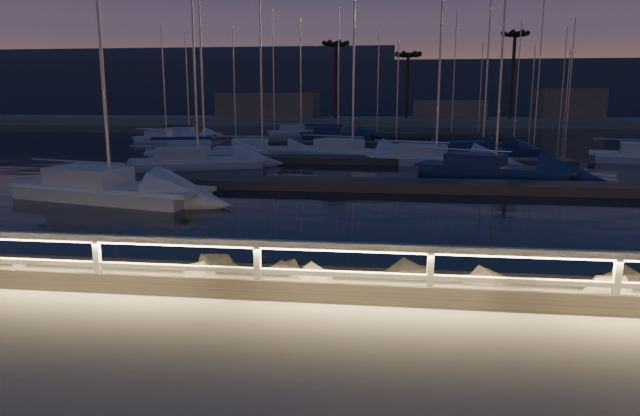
# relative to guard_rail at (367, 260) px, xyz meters

# --- Properties ---
(ground) EXTENTS (400.00, 400.00, 0.00)m
(ground) POSITION_rel_guard_rail_xyz_m (0.07, 0.00, -0.77)
(ground) COLOR gray
(ground) RESTS_ON ground
(harbor_water) EXTENTS (400.00, 440.00, 0.60)m
(harbor_water) POSITION_rel_guard_rail_xyz_m (0.07, 31.22, -1.74)
(harbor_water) COLOR black
(harbor_water) RESTS_ON ground
(guard_rail) EXTENTS (44.11, 0.12, 1.06)m
(guard_rail) POSITION_rel_guard_rail_xyz_m (0.00, 0.00, 0.00)
(guard_rail) COLOR silver
(guard_rail) RESTS_ON ground
(riprap) EXTENTS (25.49, 2.86, 1.40)m
(riprap) POSITION_rel_guard_rail_xyz_m (-6.53, 1.37, -0.96)
(riprap) COLOR #645D55
(riprap) RESTS_ON ground
(floating_docks) EXTENTS (22.00, 36.00, 0.40)m
(floating_docks) POSITION_rel_guard_rail_xyz_m (0.07, 32.50, -1.17)
(floating_docks) COLOR #5E574E
(floating_docks) RESTS_ON ground
(far_shore) EXTENTS (160.00, 14.00, 5.20)m
(far_shore) POSITION_rel_guard_rail_xyz_m (-0.06, 74.05, -0.48)
(far_shore) COLOR gray
(far_shore) RESTS_ON ground
(palm_left) EXTENTS (3.00, 3.00, 11.20)m
(palm_left) POSITION_rel_guard_rail_xyz_m (-7.93, 72.00, 9.36)
(palm_left) COLOR #4D3924
(palm_left) RESTS_ON ground
(palm_center) EXTENTS (3.00, 3.00, 9.70)m
(palm_center) POSITION_rel_guard_rail_xyz_m (2.07, 73.00, 8.01)
(palm_center) COLOR #4D3924
(palm_center) RESTS_ON ground
(palm_right) EXTENTS (3.00, 3.00, 12.20)m
(palm_right) POSITION_rel_guard_rail_xyz_m (16.07, 72.00, 10.26)
(palm_right) COLOR #4D3924
(palm_right) RESTS_ON ground
(distant_hills) EXTENTS (230.00, 37.50, 18.00)m
(distant_hills) POSITION_rel_guard_rail_xyz_m (-22.06, 133.69, 3.96)
(distant_hills) COLOR #3E4960
(distant_hills) RESTS_ON ground
(sailboat_a) EXTENTS (7.74, 4.45, 12.81)m
(sailboat_a) POSITION_rel_guard_rail_xyz_m (-12.04, 26.45, -0.92)
(sailboat_a) COLOR silver
(sailboat_a) RESTS_ON ground
(sailboat_b) EXTENTS (8.79, 4.42, 14.43)m
(sailboat_b) POSITION_rel_guard_rail_xyz_m (-11.12, 12.06, -0.91)
(sailboat_b) COLOR silver
(sailboat_b) RESTS_ON ground
(sailboat_c) EXTENTS (8.27, 5.19, 13.66)m
(sailboat_c) POSITION_rel_guard_rail_xyz_m (5.44, 20.92, -0.95)
(sailboat_c) COLOR navy
(sailboat_c) RESTS_ON ground
(sailboat_e) EXTENTS (6.95, 2.91, 11.55)m
(sailboat_e) POSITION_rel_guard_rail_xyz_m (-9.05, 30.24, -0.95)
(sailboat_e) COLOR silver
(sailboat_e) RESTS_ON ground
(sailboat_f) EXTENTS (7.92, 4.90, 13.13)m
(sailboat_f) POSITION_rel_guard_rail_xyz_m (-11.00, 22.18, -0.94)
(sailboat_f) COLOR silver
(sailboat_f) RESTS_ON ground
(sailboat_g) EXTENTS (8.63, 5.12, 14.18)m
(sailboat_g) POSITION_rel_guard_rail_xyz_m (2.74, 25.63, -0.94)
(sailboat_g) COLOR silver
(sailboat_g) RESTS_ON ground
(sailboat_h) EXTENTS (8.25, 5.08, 13.55)m
(sailboat_h) POSITION_rel_guard_rail_xyz_m (6.26, 30.70, -0.97)
(sailboat_h) COLOR navy
(sailboat_h) RESTS_ON ground
(sailboat_i) EXTENTS (6.03, 2.04, 10.20)m
(sailboat_i) POSITION_rel_guard_rail_xyz_m (-20.10, 39.97, -0.98)
(sailboat_i) COLOR silver
(sailboat_i) RESTS_ON ground
(sailboat_j) EXTENTS (8.39, 5.44, 13.97)m
(sailboat_j) POSITION_rel_guard_rail_xyz_m (-2.54, 28.93, -0.92)
(sailboat_j) COLOR silver
(sailboat_j) RESTS_ON ground
(sailboat_k) EXTENTS (7.61, 2.83, 12.65)m
(sailboat_k) POSITION_rel_guard_rail_xyz_m (-5.35, 47.48, -0.97)
(sailboat_k) COLOR navy
(sailboat_k) RESTS_ON ground
(sailboat_m) EXTENTS (6.12, 2.23, 10.29)m
(sailboat_m) POSITION_rel_guard_rail_xyz_m (-20.10, 45.82, -0.98)
(sailboat_m) COLOR silver
(sailboat_m) RESTS_ON ground
(sailboat_n) EXTENTS (7.23, 2.86, 12.00)m
(sailboat_n) POSITION_rel_guard_rail_xyz_m (-9.45, 49.79, -0.96)
(sailboat_n) COLOR silver
(sailboat_n) RESTS_ON ground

